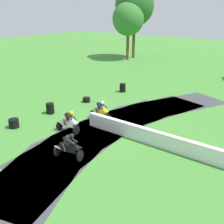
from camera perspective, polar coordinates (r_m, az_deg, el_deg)
ground_plane at (r=18.66m, az=-1.83°, el=-3.36°), size 120.00×120.00×0.00m
track_asphalt at (r=18.25m, az=-0.14°, el=-3.90°), size 7.33×24.10×0.01m
safety_barrier at (r=15.86m, az=13.53°, el=-6.63°), size 12.94×0.44×0.90m
motorcycle_lead_yellow at (r=19.95m, az=-2.18°, el=0.28°), size 1.70×0.78×1.42m
motorcycle_chase_white at (r=18.18m, az=-8.58°, el=-2.07°), size 1.68×0.90×1.43m
motorcycle_trailing_black at (r=15.02m, az=-8.48°, el=-6.97°), size 1.68×1.06×1.43m
tire_stack_near at (r=26.76m, az=2.15°, el=4.92°), size 0.57×0.57×0.80m
tire_stack_mid_a at (r=23.94m, az=-5.19°, el=2.49°), size 0.62×0.62×0.40m
tire_stack_mid_b at (r=21.67m, az=-12.38°, el=0.72°), size 0.59×0.59×0.80m
tire_stack_far at (r=19.81m, az=-19.21°, el=-2.16°), size 0.66×0.66×0.60m
tree_far_left at (r=45.59m, az=4.58°, el=20.64°), size 5.84×5.84×10.91m
tree_mid_rise at (r=43.69m, az=3.28°, el=18.24°), size 4.63×4.63×8.41m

